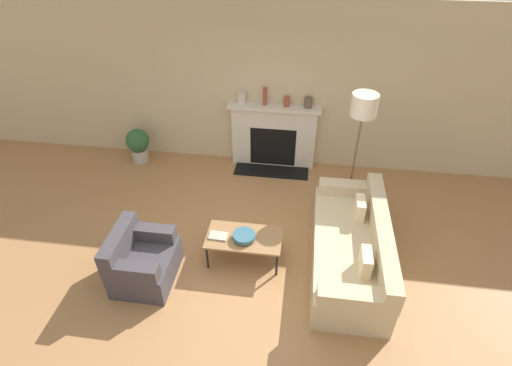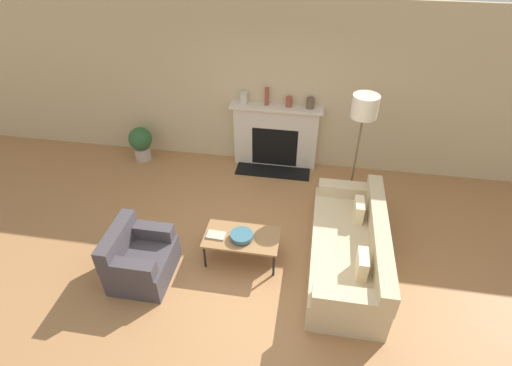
{
  "view_description": "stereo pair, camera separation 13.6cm",
  "coord_description": "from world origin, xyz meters",
  "px_view_note": "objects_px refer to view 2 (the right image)",
  "views": [
    {
      "loc": [
        0.52,
        -3.61,
        4.19
      ],
      "look_at": [
        -0.17,
        1.34,
        0.45
      ],
      "focal_mm": 28.0,
      "sensor_mm": 36.0,
      "label": 1
    },
    {
      "loc": [
        0.65,
        -3.59,
        4.19
      ],
      "look_at": [
        -0.17,
        1.34,
        0.45
      ],
      "focal_mm": 28.0,
      "sensor_mm": 36.0,
      "label": 2
    }
  ],
  "objects_px": {
    "mantel_vase_center_left": "(267,96)",
    "potted_plant": "(141,142)",
    "couch": "(350,250)",
    "armchair_near": "(139,259)",
    "bowl": "(242,236)",
    "book": "(216,235)",
    "fireplace": "(275,137)",
    "mantel_vase_right": "(310,103)",
    "coffee_table": "(242,238)",
    "mantel_vase_left": "(244,98)",
    "mantel_vase_center_right": "(289,102)",
    "floor_lamp": "(363,118)"
  },
  "relations": [
    {
      "from": "bowl",
      "to": "book",
      "type": "relative_size",
      "value": 1.2
    },
    {
      "from": "coffee_table",
      "to": "mantel_vase_center_left",
      "type": "xyz_separation_m",
      "value": [
        -0.02,
        2.44,
        0.96
      ]
    },
    {
      "from": "mantel_vase_left",
      "to": "floor_lamp",
      "type": "bearing_deg",
      "value": -28.23
    },
    {
      "from": "book",
      "to": "mantel_vase_center_left",
      "type": "xyz_separation_m",
      "value": [
        0.32,
        2.48,
        0.91
      ]
    },
    {
      "from": "coffee_table",
      "to": "mantel_vase_center_right",
      "type": "distance_m",
      "value": 2.62
    },
    {
      "from": "potted_plant",
      "to": "fireplace",
      "type": "bearing_deg",
      "value": 5.48
    },
    {
      "from": "couch",
      "to": "coffee_table",
      "type": "xyz_separation_m",
      "value": [
        -1.44,
        -0.1,
        0.08
      ]
    },
    {
      "from": "mantel_vase_center_left",
      "to": "bowl",
      "type": "bearing_deg",
      "value": -89.3
    },
    {
      "from": "book",
      "to": "mantel_vase_center_left",
      "type": "bearing_deg",
      "value": 85.26
    },
    {
      "from": "fireplace",
      "to": "bowl",
      "type": "relative_size",
      "value": 5.25
    },
    {
      "from": "potted_plant",
      "to": "coffee_table",
      "type": "bearing_deg",
      "value": -43.05
    },
    {
      "from": "mantel_vase_right",
      "to": "mantel_vase_center_right",
      "type": "bearing_deg",
      "value": 180.0
    },
    {
      "from": "couch",
      "to": "mantel_vase_right",
      "type": "distance_m",
      "value": 2.64
    },
    {
      "from": "couch",
      "to": "mantel_vase_center_right",
      "type": "bearing_deg",
      "value": -154.93
    },
    {
      "from": "couch",
      "to": "coffee_table",
      "type": "relative_size",
      "value": 2.19
    },
    {
      "from": "mantel_vase_center_left",
      "to": "potted_plant",
      "type": "relative_size",
      "value": 0.48
    },
    {
      "from": "bowl",
      "to": "potted_plant",
      "type": "distance_m",
      "value": 3.23
    },
    {
      "from": "fireplace",
      "to": "armchair_near",
      "type": "relative_size",
      "value": 1.9
    },
    {
      "from": "floor_lamp",
      "to": "mantel_vase_center_right",
      "type": "relative_size",
      "value": 11.14
    },
    {
      "from": "mantel_vase_left",
      "to": "potted_plant",
      "type": "height_order",
      "value": "mantel_vase_left"
    },
    {
      "from": "armchair_near",
      "to": "floor_lamp",
      "type": "distance_m",
      "value": 3.58
    },
    {
      "from": "mantel_vase_center_left",
      "to": "couch",
      "type": "bearing_deg",
      "value": -57.87
    },
    {
      "from": "bowl",
      "to": "book",
      "type": "bearing_deg",
      "value": -178.62
    },
    {
      "from": "couch",
      "to": "book",
      "type": "distance_m",
      "value": 1.8
    },
    {
      "from": "mantel_vase_left",
      "to": "bowl",
      "type": "bearing_deg",
      "value": -80.1
    },
    {
      "from": "fireplace",
      "to": "mantel_vase_right",
      "type": "height_order",
      "value": "mantel_vase_right"
    },
    {
      "from": "fireplace",
      "to": "book",
      "type": "relative_size",
      "value": 6.32
    },
    {
      "from": "bowl",
      "to": "floor_lamp",
      "type": "relative_size",
      "value": 0.16
    },
    {
      "from": "couch",
      "to": "armchair_near",
      "type": "distance_m",
      "value": 2.78
    },
    {
      "from": "floor_lamp",
      "to": "mantel_vase_center_left",
      "type": "height_order",
      "value": "floor_lamp"
    },
    {
      "from": "mantel_vase_left",
      "to": "mantel_vase_center_right",
      "type": "height_order",
      "value": "mantel_vase_left"
    },
    {
      "from": "fireplace",
      "to": "mantel_vase_right",
      "type": "relative_size",
      "value": 9.0
    },
    {
      "from": "mantel_vase_center_left",
      "to": "mantel_vase_center_right",
      "type": "height_order",
      "value": "mantel_vase_center_left"
    },
    {
      "from": "bowl",
      "to": "mantel_vase_left",
      "type": "distance_m",
      "value": 2.64
    },
    {
      "from": "floor_lamp",
      "to": "mantel_vase_left",
      "type": "bearing_deg",
      "value": 151.77
    },
    {
      "from": "book",
      "to": "mantel_vase_left",
      "type": "distance_m",
      "value": 2.62
    },
    {
      "from": "fireplace",
      "to": "mantel_vase_right",
      "type": "xyz_separation_m",
      "value": [
        0.56,
        0.01,
        0.69
      ]
    },
    {
      "from": "fireplace",
      "to": "mantel_vase_center_left",
      "type": "xyz_separation_m",
      "value": [
        -0.17,
        0.01,
        0.76
      ]
    },
    {
      "from": "coffee_table",
      "to": "mantel_vase_left",
      "type": "distance_m",
      "value": 2.63
    },
    {
      "from": "mantel_vase_center_right",
      "to": "mantel_vase_right",
      "type": "relative_size",
      "value": 0.97
    },
    {
      "from": "coffee_table",
      "to": "mantel_vase_right",
      "type": "height_order",
      "value": "mantel_vase_right"
    },
    {
      "from": "floor_lamp",
      "to": "mantel_vase_center_left",
      "type": "bearing_deg",
      "value": 145.76
    },
    {
      "from": "book",
      "to": "mantel_vase_right",
      "type": "relative_size",
      "value": 1.43
    },
    {
      "from": "floor_lamp",
      "to": "coffee_table",
      "type": "bearing_deg",
      "value": -136.16
    },
    {
      "from": "couch",
      "to": "coffee_table",
      "type": "bearing_deg",
      "value": -86.12
    },
    {
      "from": "bowl",
      "to": "potted_plant",
      "type": "bearing_deg",
      "value": 136.58
    },
    {
      "from": "book",
      "to": "floor_lamp",
      "type": "relative_size",
      "value": 0.13
    },
    {
      "from": "couch",
      "to": "bowl",
      "type": "xyz_separation_m",
      "value": [
        -1.44,
        -0.13,
        0.16
      ]
    },
    {
      "from": "floor_lamp",
      "to": "mantel_vase_center_right",
      "type": "height_order",
      "value": "floor_lamp"
    },
    {
      "from": "potted_plant",
      "to": "mantel_vase_right",
      "type": "bearing_deg",
      "value": 4.73
    }
  ]
}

